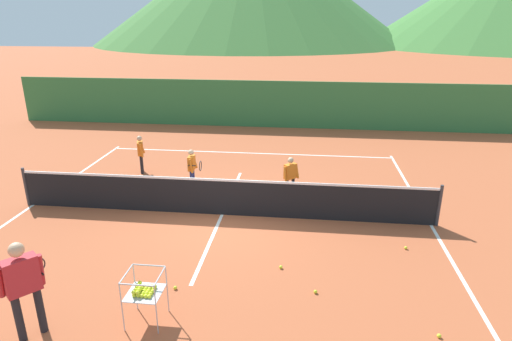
# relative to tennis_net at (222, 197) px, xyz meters

# --- Properties ---
(ground_plane) EXTENTS (120.00, 120.00, 0.00)m
(ground_plane) POSITION_rel_tennis_net_xyz_m (0.00, 0.00, -0.50)
(ground_plane) COLOR #B25633
(line_baseline_far) EXTENTS (10.32, 0.08, 0.01)m
(line_baseline_far) POSITION_rel_tennis_net_xyz_m (0.00, 5.30, -0.50)
(line_baseline_far) COLOR white
(line_baseline_far) RESTS_ON ground
(line_sideline_west) EXTENTS (0.08, 11.10, 0.01)m
(line_sideline_west) POSITION_rel_tennis_net_xyz_m (-5.16, 0.00, -0.50)
(line_sideline_west) COLOR white
(line_sideline_west) RESTS_ON ground
(line_sideline_east) EXTENTS (0.08, 11.10, 0.01)m
(line_sideline_east) POSITION_rel_tennis_net_xyz_m (5.16, 0.00, -0.50)
(line_sideline_east) COLOR white
(line_sideline_east) RESTS_ON ground
(line_service_center) EXTENTS (0.08, 6.26, 0.01)m
(line_service_center) POSITION_rel_tennis_net_xyz_m (0.00, 0.00, -0.50)
(line_service_center) COLOR white
(line_service_center) RESTS_ON ground
(tennis_net) EXTENTS (10.64, 0.08, 1.05)m
(tennis_net) POSITION_rel_tennis_net_xyz_m (0.00, 0.00, 0.00)
(tennis_net) COLOR #333338
(tennis_net) RESTS_ON ground
(instructor) EXTENTS (0.59, 0.80, 1.66)m
(instructor) POSITION_rel_tennis_net_xyz_m (-2.14, -4.71, 0.50)
(instructor) COLOR black
(instructor) RESTS_ON ground
(student_0) EXTENTS (0.31, 0.51, 1.22)m
(student_0) POSITION_rel_tennis_net_xyz_m (-3.17, 2.82, 0.23)
(student_0) COLOR black
(student_0) RESTS_ON ground
(student_1) EXTENTS (0.41, 0.58, 1.20)m
(student_1) POSITION_rel_tennis_net_xyz_m (-1.17, 1.63, 0.22)
(student_1) COLOR navy
(student_1) RESTS_ON ground
(student_2) EXTENTS (0.45, 0.41, 1.20)m
(student_2) POSITION_rel_tennis_net_xyz_m (1.67, 1.25, 0.22)
(student_2) COLOR black
(student_2) RESTS_ON ground
(ball_cart) EXTENTS (0.58, 0.58, 0.90)m
(ball_cart) POSITION_rel_tennis_net_xyz_m (-0.48, -4.18, 0.09)
(ball_cart) COLOR #B7B7BC
(ball_cart) RESTS_ON ground
(tennis_ball_1) EXTENTS (0.07, 0.07, 0.07)m
(tennis_ball_1) POSITION_rel_tennis_net_xyz_m (4.26, -4.03, -0.47)
(tennis_ball_1) COLOR yellow
(tennis_ball_1) RESTS_ON ground
(tennis_ball_2) EXTENTS (0.07, 0.07, 0.07)m
(tennis_ball_2) POSITION_rel_tennis_net_xyz_m (1.65, -2.34, -0.47)
(tennis_ball_2) COLOR yellow
(tennis_ball_2) RESTS_ON ground
(tennis_ball_3) EXTENTS (0.07, 0.07, 0.07)m
(tennis_ball_3) POSITION_rel_tennis_net_xyz_m (2.33, -3.09, -0.47)
(tennis_ball_3) COLOR yellow
(tennis_ball_3) RESTS_ON ground
(tennis_ball_4) EXTENTS (0.07, 0.07, 0.07)m
(tennis_ball_4) POSITION_rel_tennis_net_xyz_m (-0.26, -3.27, -0.47)
(tennis_ball_4) COLOR yellow
(tennis_ball_4) RESTS_ON ground
(tennis_ball_6) EXTENTS (0.07, 0.07, 0.07)m
(tennis_ball_6) POSITION_rel_tennis_net_xyz_m (4.31, -1.25, -0.47)
(tennis_ball_6) COLOR yellow
(tennis_ball_6) RESTS_ON ground
(windscreen_fence) EXTENTS (22.70, 0.08, 2.09)m
(windscreen_fence) POSITION_rel_tennis_net_xyz_m (0.00, 9.36, 0.55)
(windscreen_fence) COLOR #33753D
(windscreen_fence) RESTS_ON ground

